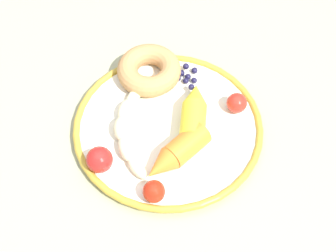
{
  "coord_description": "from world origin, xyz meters",
  "views": [
    {
      "loc": [
        0.45,
        -0.04,
        1.45
      ],
      "look_at": [
        -0.03,
        0.03,
        0.75
      ],
      "focal_mm": 54.24,
      "sensor_mm": 36.0,
      "label": 1
    }
  ],
  "objects_px": {
    "plate": "(168,127)",
    "banana": "(128,129)",
    "donut": "(149,70)",
    "blueberry_pile": "(185,77)",
    "carrot_yellow": "(194,111)",
    "tomato_near": "(237,103)",
    "tomato_mid": "(99,160)",
    "tomato_far": "(154,191)",
    "carrot_orange": "(176,154)",
    "dining_table": "(156,170)"
  },
  "relations": [
    {
      "from": "carrot_orange",
      "to": "tomato_near",
      "type": "relative_size",
      "value": 3.44
    },
    {
      "from": "carrot_orange",
      "to": "tomato_near",
      "type": "xyz_separation_m",
      "value": [
        -0.09,
        0.12,
        -0.0
      ]
    },
    {
      "from": "tomato_near",
      "to": "donut",
      "type": "bearing_deg",
      "value": -123.13
    },
    {
      "from": "banana",
      "to": "donut",
      "type": "xyz_separation_m",
      "value": [
        -0.12,
        0.05,
        0.01
      ]
    },
    {
      "from": "carrot_orange",
      "to": "tomato_far",
      "type": "height_order",
      "value": "carrot_orange"
    },
    {
      "from": "plate",
      "to": "banana",
      "type": "bearing_deg",
      "value": -84.54
    },
    {
      "from": "donut",
      "to": "tomato_near",
      "type": "relative_size",
      "value": 3.28
    },
    {
      "from": "carrot_yellow",
      "to": "donut",
      "type": "distance_m",
      "value": 0.12
    },
    {
      "from": "carrot_orange",
      "to": "donut",
      "type": "height_order",
      "value": "carrot_orange"
    },
    {
      "from": "banana",
      "to": "tomato_near",
      "type": "bearing_deg",
      "value": 98.06
    },
    {
      "from": "plate",
      "to": "carrot_orange",
      "type": "bearing_deg",
      "value": 3.62
    },
    {
      "from": "banana",
      "to": "tomato_near",
      "type": "xyz_separation_m",
      "value": [
        -0.03,
        0.19,
        0.0
      ]
    },
    {
      "from": "donut",
      "to": "tomato_near",
      "type": "bearing_deg",
      "value": 56.87
    },
    {
      "from": "plate",
      "to": "tomato_near",
      "type": "xyz_separation_m",
      "value": [
        -0.02,
        0.12,
        0.02
      ]
    },
    {
      "from": "donut",
      "to": "tomato_near",
      "type": "height_order",
      "value": "donut"
    },
    {
      "from": "carrot_yellow",
      "to": "tomato_near",
      "type": "bearing_deg",
      "value": 97.01
    },
    {
      "from": "carrot_orange",
      "to": "blueberry_pile",
      "type": "bearing_deg",
      "value": 166.88
    },
    {
      "from": "banana",
      "to": "carrot_yellow",
      "type": "height_order",
      "value": "carrot_yellow"
    },
    {
      "from": "dining_table",
      "to": "carrot_yellow",
      "type": "relative_size",
      "value": 10.04
    },
    {
      "from": "plate",
      "to": "tomato_mid",
      "type": "distance_m",
      "value": 0.13
    },
    {
      "from": "plate",
      "to": "carrot_yellow",
      "type": "relative_size",
      "value": 2.74
    },
    {
      "from": "blueberry_pile",
      "to": "tomato_far",
      "type": "xyz_separation_m",
      "value": [
        0.22,
        -0.08,
        0.01
      ]
    },
    {
      "from": "donut",
      "to": "blueberry_pile",
      "type": "bearing_deg",
      "value": 77.88
    },
    {
      "from": "tomato_far",
      "to": "plate",
      "type": "bearing_deg",
      "value": 163.49
    },
    {
      "from": "dining_table",
      "to": "banana",
      "type": "xyz_separation_m",
      "value": [
        -0.02,
        -0.04,
        0.1
      ]
    },
    {
      "from": "plate",
      "to": "tomato_far",
      "type": "xyz_separation_m",
      "value": [
        0.13,
        -0.04,
        0.02
      ]
    },
    {
      "from": "banana",
      "to": "tomato_mid",
      "type": "xyz_separation_m",
      "value": [
        0.06,
        -0.05,
        0.01
      ]
    },
    {
      "from": "dining_table",
      "to": "blueberry_pile",
      "type": "relative_size",
      "value": 19.63
    },
    {
      "from": "plate",
      "to": "banana",
      "type": "relative_size",
      "value": 1.63
    },
    {
      "from": "blueberry_pile",
      "to": "tomato_mid",
      "type": "bearing_deg",
      "value": -44.47
    },
    {
      "from": "donut",
      "to": "tomato_mid",
      "type": "bearing_deg",
      "value": -28.79
    },
    {
      "from": "donut",
      "to": "dining_table",
      "type": "bearing_deg",
      "value": -2.33
    },
    {
      "from": "banana",
      "to": "carrot_orange",
      "type": "relative_size",
      "value": 1.63
    },
    {
      "from": "carrot_yellow",
      "to": "banana",
      "type": "bearing_deg",
      "value": -81.24
    },
    {
      "from": "tomato_mid",
      "to": "tomato_far",
      "type": "height_order",
      "value": "tomato_mid"
    },
    {
      "from": "tomato_mid",
      "to": "plate",
      "type": "bearing_deg",
      "value": 118.97
    },
    {
      "from": "dining_table",
      "to": "plate",
      "type": "xyz_separation_m",
      "value": [
        -0.03,
        0.03,
        0.09
      ]
    },
    {
      "from": "tomato_near",
      "to": "carrot_yellow",
      "type": "bearing_deg",
      "value": -82.99
    },
    {
      "from": "tomato_mid",
      "to": "carrot_orange",
      "type": "bearing_deg",
      "value": 88.06
    },
    {
      "from": "carrot_yellow",
      "to": "tomato_mid",
      "type": "relative_size",
      "value": 2.76
    },
    {
      "from": "tomato_mid",
      "to": "tomato_far",
      "type": "relative_size",
      "value": 1.21
    },
    {
      "from": "plate",
      "to": "carrot_orange",
      "type": "relative_size",
      "value": 2.67
    },
    {
      "from": "banana",
      "to": "carrot_orange",
      "type": "xyz_separation_m",
      "value": [
        0.06,
        0.07,
        0.01
      ]
    },
    {
      "from": "banana",
      "to": "tomato_far",
      "type": "height_order",
      "value": "tomato_far"
    },
    {
      "from": "carrot_yellow",
      "to": "tomato_far",
      "type": "distance_m",
      "value": 0.16
    },
    {
      "from": "tomato_mid",
      "to": "blueberry_pile",
      "type": "bearing_deg",
      "value": 135.53
    },
    {
      "from": "carrot_orange",
      "to": "tomato_mid",
      "type": "xyz_separation_m",
      "value": [
        -0.0,
        -0.12,
        0.0
      ]
    },
    {
      "from": "tomato_far",
      "to": "tomato_near",
      "type": "bearing_deg",
      "value": 133.22
    },
    {
      "from": "plate",
      "to": "blueberry_pile",
      "type": "xyz_separation_m",
      "value": [
        -0.1,
        0.04,
        0.01
      ]
    },
    {
      "from": "plate",
      "to": "banana",
      "type": "distance_m",
      "value": 0.07
    }
  ]
}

